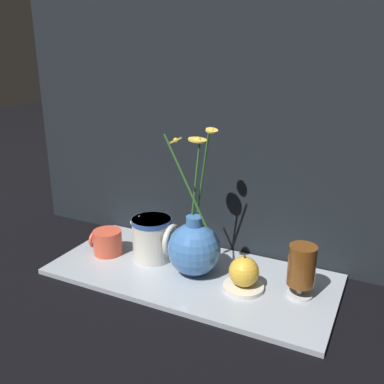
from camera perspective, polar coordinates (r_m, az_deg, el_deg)
ground_plane at (r=1.07m, az=-0.12°, el=-11.20°), size 6.00×6.00×0.00m
shelf at (r=1.07m, az=-0.12°, el=-10.92°), size 0.69×0.31×0.01m
backdrop_wall at (r=1.09m, az=4.15°, el=19.47°), size 1.19×0.02×1.10m
vase_with_flowers at (r=1.03m, az=0.29°, el=-7.36°), size 0.13×0.18×0.36m
yellow_mug at (r=1.17m, az=-11.27°, el=-6.55°), size 0.09×0.08×0.06m
ceramic_pitcher at (r=1.11m, az=-5.21°, el=-5.98°), size 0.13×0.10×0.12m
tea_glass at (r=0.97m, az=14.41°, el=-9.70°), size 0.06×0.06×0.12m
saucer_plate at (r=1.00m, az=6.85°, el=-12.45°), size 0.09×0.09×0.01m
orange_fruit at (r=0.99m, az=6.94°, el=-10.49°), size 0.07×0.07×0.08m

